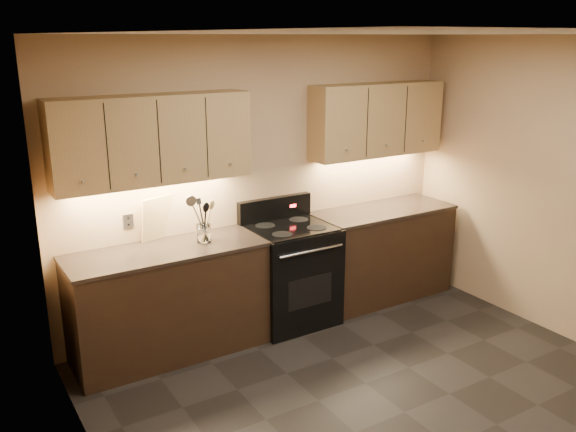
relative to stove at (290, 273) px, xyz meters
name	(u,v)px	position (x,y,z in m)	size (l,w,h in m)	color
floor	(405,412)	(-0.08, -1.68, -0.48)	(4.00, 4.00, 0.00)	black
ceiling	(428,33)	(-0.08, -1.68, 2.12)	(4.00, 4.00, 0.00)	silver
wall_back	(265,181)	(-0.08, 0.32, 0.82)	(4.00, 0.04, 2.60)	tan
wall_left	(111,309)	(-2.08, -1.68, 0.82)	(0.04, 4.00, 2.60)	tan
counter_left	(169,302)	(-1.18, 0.02, -0.01)	(1.62, 0.62, 0.93)	black
counter_right	(381,252)	(1.10, 0.02, -0.01)	(1.46, 0.62, 0.93)	black
stove	(290,273)	(0.00, 0.00, 0.00)	(0.76, 0.68, 1.14)	black
upper_cab_left	(152,140)	(-1.18, 0.17, 1.32)	(1.60, 0.30, 0.70)	tan
upper_cab_right	(377,120)	(1.10, 0.17, 1.32)	(1.44, 0.30, 0.70)	tan
outlet_plate	(128,221)	(-1.38, 0.31, 0.64)	(0.09, 0.01, 0.12)	#B2B5BA
utensil_crock	(204,234)	(-0.83, 0.03, 0.52)	(0.15, 0.15, 0.15)	white
cutting_board	(157,218)	(-1.14, 0.29, 0.64)	(0.29, 0.02, 0.37)	tan
wooden_spoon	(202,221)	(-0.85, 0.02, 0.64)	(0.06, 0.06, 0.34)	tan
black_spoon	(203,220)	(-0.83, 0.05, 0.63)	(0.06, 0.06, 0.33)	black
black_turner	(205,219)	(-0.82, 0.01, 0.65)	(0.08, 0.08, 0.37)	black
steel_spatula	(206,217)	(-0.81, 0.04, 0.66)	(0.08, 0.08, 0.38)	silver
steel_skimmer	(207,217)	(-0.81, 0.01, 0.67)	(0.09, 0.09, 0.40)	silver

